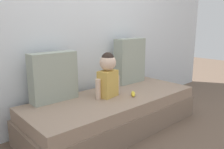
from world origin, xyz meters
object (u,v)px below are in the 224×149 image
object	(u,v)px
toddler	(108,74)
couch	(114,112)
throw_pillow_left	(54,77)
banana	(133,94)
throw_pillow_right	(130,61)

from	to	relation	value
toddler	couch	bearing A→B (deg)	-28.38
throw_pillow_left	toddler	world-z (taller)	throw_pillow_left
banana	couch	bearing A→B (deg)	142.65
throw_pillow_right	banana	world-z (taller)	throw_pillow_right
couch	throw_pillow_left	world-z (taller)	throw_pillow_left
throw_pillow_right	toddler	world-z (taller)	throw_pillow_right
couch	toddler	size ratio (longest dim) A/B	4.18
throw_pillow_right	banana	bearing A→B (deg)	-132.01
couch	toddler	bearing A→B (deg)	151.62
couch	banana	distance (m)	0.30
throw_pillow_right	toddler	bearing A→B (deg)	-156.51
throw_pillow_right	toddler	distance (m)	0.68
throw_pillow_left	toddler	bearing A→B (deg)	-28.47
throw_pillow_right	toddler	size ratio (longest dim) A/B	1.22
throw_pillow_left	toddler	size ratio (longest dim) A/B	1.03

